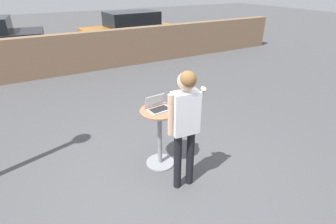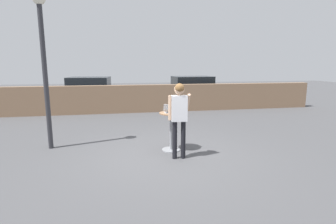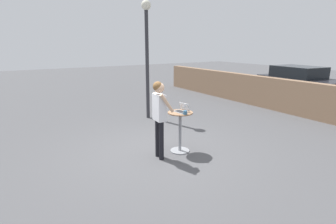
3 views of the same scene
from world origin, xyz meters
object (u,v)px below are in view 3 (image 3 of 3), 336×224
coffee_mug (185,113)px  street_lamp (147,44)px  standing_person (159,110)px  parked_car_near_street (300,80)px  cafe_table (180,128)px  laptop (182,110)px

coffee_mug → street_lamp: (-3.33, 0.79, 1.53)m
standing_person → parked_car_near_street: size_ratio=0.41×
standing_person → parked_car_near_street: bearing=106.1°
standing_person → parked_car_near_street: standing_person is taller
coffee_mug → parked_car_near_street: (-3.04, 9.34, -0.28)m
cafe_table → parked_car_near_street: parked_car_near_street is taller
cafe_table → coffee_mug: coffee_mug is taller
parked_car_near_street → cafe_table: bearing=-73.2°
cafe_table → laptop: 0.45m
standing_person → parked_car_near_street: 10.34m
standing_person → street_lamp: size_ratio=0.45×
laptop → street_lamp: (-3.09, 0.72, 1.53)m
street_lamp → laptop: bearing=-13.0°
laptop → parked_car_near_street: 9.69m
cafe_table → parked_car_near_street: (-2.80, 9.31, 0.17)m
standing_person → coffee_mug: bearing=74.2°
laptop → standing_person: 0.67m
cafe_table → coffee_mug: 0.51m
cafe_table → street_lamp: bearing=166.3°
street_lamp → standing_person: bearing=-23.5°
coffee_mug → cafe_table: bearing=173.4°
parked_car_near_street → street_lamp: bearing=-92.0°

